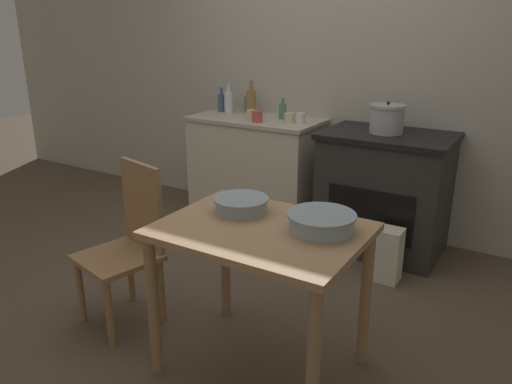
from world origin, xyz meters
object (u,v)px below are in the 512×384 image
(stock_pot, at_px, (387,119))
(bottle_center, at_px, (229,102))
(bottle_far_left, at_px, (248,104))
(cup_mid_right, at_px, (289,118))
(work_table, at_px, (261,252))
(cup_far_right, at_px, (251,115))
(stove, at_px, (384,192))
(bottle_center_left, at_px, (283,111))
(cup_center_right, at_px, (257,116))
(mixing_bowl_small, at_px, (241,204))
(bottle_left, at_px, (222,102))
(flour_sack, at_px, (384,254))
(chair, at_px, (129,242))
(cup_right, at_px, (300,118))
(mixing_bowl_large, at_px, (321,221))
(bottle_mid_left, at_px, (251,102))

(stock_pot, height_order, bottle_center, bottle_center)
(bottle_far_left, relative_size, cup_mid_right, 2.24)
(work_table, relative_size, cup_far_right, 11.50)
(cup_far_right, bearing_deg, stove, 2.25)
(bottle_center_left, height_order, cup_center_right, bottle_center_left)
(bottle_center, bearing_deg, mixing_bowl_small, -54.02)
(cup_mid_right, bearing_deg, bottle_left, 168.41)
(flour_sack, xyz_separation_m, mixing_bowl_small, (-0.43, -1.09, 0.62))
(chair, bearing_deg, cup_far_right, 110.90)
(flour_sack, relative_size, bottle_far_left, 2.00)
(stock_pot, bearing_deg, flour_sack, -67.18)
(bottle_far_left, height_order, cup_center_right, bottle_far_left)
(stove, height_order, flour_sack, stove)
(cup_right, bearing_deg, cup_mid_right, -167.05)
(stove, distance_m, bottle_left, 1.67)
(chair, height_order, bottle_left, bottle_left)
(flour_sack, height_order, bottle_left, bottle_left)
(stove, relative_size, chair, 0.99)
(work_table, xyz_separation_m, bottle_center, (-1.41, 1.80, 0.36))
(mixing_bowl_large, height_order, mixing_bowl_small, mixing_bowl_large)
(flour_sack, xyz_separation_m, cup_mid_right, (-0.98, 0.47, 0.76))
(stock_pot, bearing_deg, stove, 10.13)
(stock_pot, xyz_separation_m, bottle_mid_left, (-1.24, 0.15, 0.01))
(flour_sack, relative_size, mixing_bowl_large, 1.18)
(stove, xyz_separation_m, mixing_bowl_small, (-0.26, -1.57, 0.35))
(bottle_far_left, xyz_separation_m, bottle_left, (-0.21, -0.10, 0.01))
(flour_sack, bearing_deg, cup_center_right, 163.82)
(stock_pot, relative_size, cup_far_right, 3.06)
(mixing_bowl_small, bearing_deg, flour_sack, 68.48)
(bottle_left, relative_size, cup_far_right, 2.58)
(cup_center_right, bearing_deg, chair, -86.32)
(work_table, distance_m, stock_pot, 1.73)
(flour_sack, distance_m, bottle_mid_left, 1.77)
(mixing_bowl_large, bearing_deg, mixing_bowl_small, 178.71)
(bottle_mid_left, bearing_deg, cup_far_right, -57.97)
(stove, bearing_deg, flour_sack, -69.86)
(stove, xyz_separation_m, mixing_bowl_large, (0.19, -1.58, 0.36))
(mixing_bowl_large, distance_m, cup_mid_right, 1.86)
(stove, bearing_deg, bottle_center_left, 173.54)
(stove, xyz_separation_m, flour_sack, (0.18, -0.48, -0.27))
(cup_mid_right, bearing_deg, stock_pot, 0.72)
(stock_pot, xyz_separation_m, bottle_left, (-1.55, 0.15, -0.02))
(work_table, xyz_separation_m, mixing_bowl_small, (-0.19, 0.12, 0.17))
(bottle_left, bearing_deg, flour_sack, -19.57)
(stove, relative_size, stock_pot, 3.68)
(chair, xyz_separation_m, bottle_left, (-0.64, 1.84, 0.50))
(chair, relative_size, cup_far_right, 11.34)
(work_table, bearing_deg, stock_pot, 88.54)
(mixing_bowl_small, distance_m, bottle_center, 2.09)
(mixing_bowl_small, bearing_deg, cup_far_right, 120.20)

